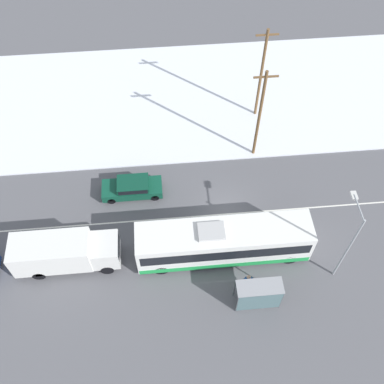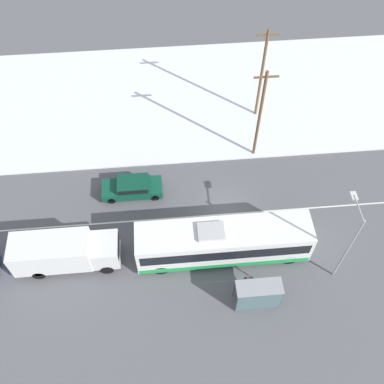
{
  "view_description": "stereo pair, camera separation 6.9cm",
  "coord_description": "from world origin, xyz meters",
  "px_view_note": "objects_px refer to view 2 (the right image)",
  "views": [
    {
      "loc": [
        -4.34,
        -18.24,
        29.14
      ],
      "look_at": [
        -2.57,
        1.33,
        1.4
      ],
      "focal_mm": 42.0,
      "sensor_mm": 36.0,
      "label": 1
    },
    {
      "loc": [
        -4.27,
        -18.25,
        29.14
      ],
      "look_at": [
        -2.57,
        1.33,
        1.4
      ],
      "focal_mm": 42.0,
      "sensor_mm": 36.0,
      "label": 2
    }
  ],
  "objects_px": {
    "sedan_car": "(133,187)",
    "pedestrian_at_stop": "(248,281)",
    "box_truck": "(63,252)",
    "streetlamp": "(349,237)",
    "bus_shelter": "(259,295)",
    "city_bus": "(223,242)",
    "utility_pole_roadside": "(260,115)",
    "utility_pole_snowlot": "(262,74)"
  },
  "relations": [
    {
      "from": "box_truck",
      "to": "streetlamp",
      "type": "relative_size",
      "value": 1.01
    },
    {
      "from": "utility_pole_roadside",
      "to": "box_truck",
      "type": "bearing_deg",
      "value": -149.11
    },
    {
      "from": "streetlamp",
      "to": "utility_pole_roadside",
      "type": "height_order",
      "value": "utility_pole_roadside"
    },
    {
      "from": "pedestrian_at_stop",
      "to": "bus_shelter",
      "type": "bearing_deg",
      "value": -70.27
    },
    {
      "from": "bus_shelter",
      "to": "streetlamp",
      "type": "bearing_deg",
      "value": 20.79
    },
    {
      "from": "city_bus",
      "to": "utility_pole_snowlot",
      "type": "xyz_separation_m",
      "value": [
        4.77,
        13.74,
        2.97
      ]
    },
    {
      "from": "box_truck",
      "to": "utility_pole_snowlot",
      "type": "distance_m",
      "value": 21.03
    },
    {
      "from": "box_truck",
      "to": "bus_shelter",
      "type": "distance_m",
      "value": 13.58
    },
    {
      "from": "box_truck",
      "to": "pedestrian_at_stop",
      "type": "relative_size",
      "value": 4.1
    },
    {
      "from": "city_bus",
      "to": "sedan_car",
      "type": "xyz_separation_m",
      "value": [
        -6.33,
        5.93,
        -0.84
      ]
    },
    {
      "from": "city_bus",
      "to": "box_truck",
      "type": "distance_m",
      "value": 11.07
    },
    {
      "from": "sedan_car",
      "to": "utility_pole_snowlot",
      "type": "height_order",
      "value": "utility_pole_snowlot"
    },
    {
      "from": "box_truck",
      "to": "streetlamp",
      "type": "bearing_deg",
      "value": -6.54
    },
    {
      "from": "sedan_car",
      "to": "utility_pole_snowlot",
      "type": "xyz_separation_m",
      "value": [
        11.11,
        7.81,
        3.81
      ]
    },
    {
      "from": "bus_shelter",
      "to": "city_bus",
      "type": "bearing_deg",
      "value": 113.74
    },
    {
      "from": "sedan_car",
      "to": "streetlamp",
      "type": "height_order",
      "value": "streetlamp"
    },
    {
      "from": "bus_shelter",
      "to": "utility_pole_snowlot",
      "type": "relative_size",
      "value": 0.34
    },
    {
      "from": "pedestrian_at_stop",
      "to": "streetlamp",
      "type": "xyz_separation_m",
      "value": [
        6.25,
        0.87,
        3.43
      ]
    },
    {
      "from": "city_bus",
      "to": "utility_pole_snowlot",
      "type": "height_order",
      "value": "utility_pole_snowlot"
    },
    {
      "from": "city_bus",
      "to": "utility_pole_snowlot",
      "type": "bearing_deg",
      "value": 70.84
    },
    {
      "from": "utility_pole_snowlot",
      "to": "pedestrian_at_stop",
      "type": "bearing_deg",
      "value": -101.79
    },
    {
      "from": "streetlamp",
      "to": "city_bus",
      "type": "bearing_deg",
      "value": 165.88
    },
    {
      "from": "city_bus",
      "to": "sedan_car",
      "type": "relative_size",
      "value": 2.58
    },
    {
      "from": "box_truck",
      "to": "utility_pole_roadside",
      "type": "distance_m",
      "value": 17.6
    },
    {
      "from": "box_truck",
      "to": "bus_shelter",
      "type": "height_order",
      "value": "box_truck"
    },
    {
      "from": "city_bus",
      "to": "utility_pole_roadside",
      "type": "xyz_separation_m",
      "value": [
        3.82,
        9.14,
        2.93
      ]
    },
    {
      "from": "utility_pole_roadside",
      "to": "utility_pole_snowlot",
      "type": "bearing_deg",
      "value": 78.31
    },
    {
      "from": "city_bus",
      "to": "streetlamp",
      "type": "distance_m",
      "value": 8.32
    },
    {
      "from": "sedan_car",
      "to": "pedestrian_at_stop",
      "type": "xyz_separation_m",
      "value": [
        7.66,
        -8.7,
        0.29
      ]
    },
    {
      "from": "sedan_car",
      "to": "utility_pole_roadside",
      "type": "distance_m",
      "value": 11.3
    },
    {
      "from": "city_bus",
      "to": "pedestrian_at_stop",
      "type": "distance_m",
      "value": 3.12
    },
    {
      "from": "streetlamp",
      "to": "sedan_car",
      "type": "bearing_deg",
      "value": 150.59
    },
    {
      "from": "pedestrian_at_stop",
      "to": "bus_shelter",
      "type": "distance_m",
      "value": 1.53
    },
    {
      "from": "pedestrian_at_stop",
      "to": "bus_shelter",
      "type": "xyz_separation_m",
      "value": [
        0.48,
        -1.33,
        0.59
      ]
    },
    {
      "from": "box_truck",
      "to": "sedan_car",
      "type": "relative_size",
      "value": 1.55
    },
    {
      "from": "box_truck",
      "to": "streetlamp",
      "type": "xyz_separation_m",
      "value": [
        18.64,
        -2.14,
        2.92
      ]
    },
    {
      "from": "sedan_car",
      "to": "streetlamp",
      "type": "xyz_separation_m",
      "value": [
        13.91,
        -7.84,
        3.71
      ]
    },
    {
      "from": "bus_shelter",
      "to": "streetlamp",
      "type": "xyz_separation_m",
      "value": [
        5.77,
        2.19,
        2.84
      ]
    },
    {
      "from": "sedan_car",
      "to": "bus_shelter",
      "type": "xyz_separation_m",
      "value": [
        8.14,
        -10.03,
        0.88
      ]
    },
    {
      "from": "sedan_car",
      "to": "utility_pole_snowlot",
      "type": "relative_size",
      "value": 0.53
    },
    {
      "from": "city_bus",
      "to": "sedan_car",
      "type": "distance_m",
      "value": 8.72
    },
    {
      "from": "pedestrian_at_stop",
      "to": "utility_pole_roadside",
      "type": "distance_m",
      "value": 12.66
    }
  ]
}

